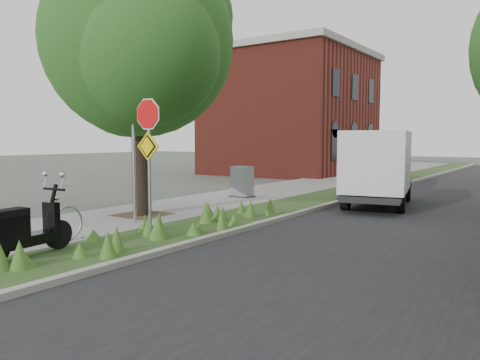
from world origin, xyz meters
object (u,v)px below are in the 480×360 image
at_px(sign_assembly, 148,139).
at_px(utility_cabinet, 242,182).
at_px(box_truck, 378,165).
at_px(scooter_near, 18,234).

distance_m(sign_assembly, utility_cabinet, 8.06).
distance_m(box_truck, utility_cabinet, 5.07).
bearing_deg(utility_cabinet, scooter_near, -79.35).
xyz_separation_m(sign_assembly, box_truck, (2.23, 8.69, -0.88)).
height_order(sign_assembly, scooter_near, sign_assembly).
distance_m(sign_assembly, scooter_near, 3.24).
relative_size(box_truck, utility_cabinet, 4.42).
bearing_deg(box_truck, utility_cabinet, -165.52).
bearing_deg(box_truck, sign_assembly, -104.37).
bearing_deg(utility_cabinet, box_truck, 14.48).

